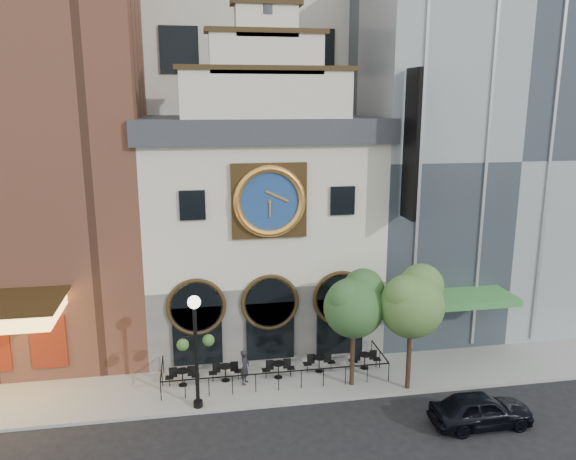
% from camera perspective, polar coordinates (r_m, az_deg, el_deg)
% --- Properties ---
extents(ground, '(120.00, 120.00, 0.00)m').
position_cam_1_polar(ground, '(25.97, -0.52, -17.52)').
color(ground, black).
rests_on(ground, ground).
extents(sidewalk, '(44.00, 5.00, 0.15)m').
position_cam_1_polar(sidewalk, '(28.08, -1.38, -14.82)').
color(sidewalk, gray).
rests_on(sidewalk, ground).
extents(clock_building, '(12.60, 8.78, 18.65)m').
position_cam_1_polar(clock_building, '(30.79, -2.91, 0.83)').
color(clock_building, '#605E5B').
rests_on(clock_building, ground).
extents(theater_building, '(14.00, 15.60, 25.00)m').
position_cam_1_polar(theater_building, '(33.37, -26.71, 10.68)').
color(theater_building, brown).
rests_on(theater_building, ground).
extents(retail_building, '(14.00, 14.40, 20.00)m').
position_cam_1_polar(retail_building, '(36.21, 17.63, 7.62)').
color(retail_building, gray).
rests_on(retail_building, ground).
extents(office_tower, '(20.00, 16.00, 40.00)m').
position_cam_1_polar(office_tower, '(42.74, -5.28, 22.18)').
color(office_tower, beige).
rests_on(office_tower, ground).
extents(cafe_railing, '(10.60, 2.60, 0.90)m').
position_cam_1_polar(cafe_railing, '(27.84, -1.38, -13.87)').
color(cafe_railing, black).
rests_on(cafe_railing, sidewalk).
extents(bistro_0, '(1.58, 0.68, 0.90)m').
position_cam_1_polar(bistro_0, '(27.54, -10.67, -14.40)').
color(bistro_0, black).
rests_on(bistro_0, sidewalk).
extents(bistro_1, '(1.58, 0.68, 0.90)m').
position_cam_1_polar(bistro_1, '(27.66, -6.37, -14.11)').
color(bistro_1, black).
rests_on(bistro_1, sidewalk).
extents(bistro_2, '(1.58, 0.68, 0.90)m').
position_cam_1_polar(bistro_2, '(27.76, -0.99, -13.91)').
color(bistro_2, black).
rests_on(bistro_2, sidewalk).
extents(bistro_3, '(1.58, 0.68, 0.90)m').
position_cam_1_polar(bistro_3, '(28.38, 3.19, -13.30)').
color(bistro_3, black).
rests_on(bistro_3, sidewalk).
extents(bistro_4, '(1.58, 0.68, 0.90)m').
position_cam_1_polar(bistro_4, '(28.87, 7.81, -12.93)').
color(bistro_4, black).
rests_on(bistro_4, sidewalk).
extents(car_right, '(4.25, 1.75, 1.44)m').
position_cam_1_polar(car_right, '(25.64, 19.01, -16.87)').
color(car_right, black).
rests_on(car_right, ground).
extents(pedestrian, '(0.63, 0.73, 1.68)m').
position_cam_1_polar(pedestrian, '(27.16, -4.40, -13.71)').
color(pedestrian, black).
rests_on(pedestrian, sidewalk).
extents(lamppost, '(1.60, 0.80, 5.11)m').
position_cam_1_polar(lamppost, '(24.54, -9.37, -10.91)').
color(lamppost, black).
rests_on(lamppost, sidewalk).
extents(tree_left, '(2.88, 2.77, 5.54)m').
position_cam_1_polar(tree_left, '(25.93, 6.79, -7.33)').
color(tree_left, '#382619').
rests_on(tree_left, sidewalk).
extents(tree_right, '(3.04, 2.93, 5.86)m').
position_cam_1_polar(tree_right, '(25.98, 12.54, -6.98)').
color(tree_right, '#382619').
rests_on(tree_right, sidewalk).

